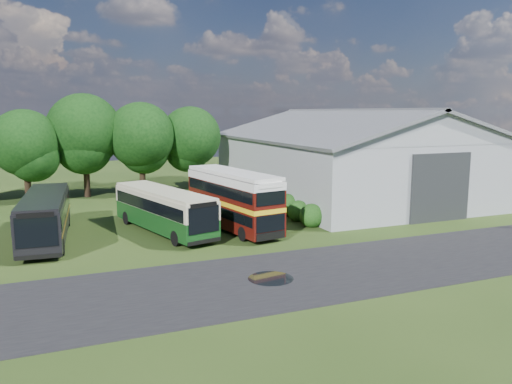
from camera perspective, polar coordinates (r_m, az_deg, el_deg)
name	(u,v)px	position (r m, az deg, el deg)	size (l,w,h in m)	color
ground	(274,259)	(27.48, 2.01, -7.61)	(120.00, 120.00, 0.00)	#1F3410
asphalt_road	(351,268)	(26.36, 10.77, -8.51)	(60.00, 8.00, 0.02)	black
puddle	(271,279)	(24.29, 1.69, -9.89)	(2.20, 2.20, 0.01)	black
storage_shed	(349,152)	(47.74, 10.63, 4.50)	(18.80, 24.80, 8.15)	gray
tree_left_b	(25,143)	(47.59, -24.93, 5.10)	(5.78, 5.78, 8.16)	black
tree_mid	(84,131)	(48.88, -19.05, 6.64)	(6.80, 6.80, 9.60)	black
tree_right_a	(141,136)	(48.46, -13.00, 6.30)	(6.26, 6.26, 8.83)	black
tree_right_b	(191,137)	(50.30, -7.49, 6.27)	(5.98, 5.98, 8.45)	black
shrub_front	(311,226)	(35.10, 6.34, -3.94)	(1.70, 1.70, 1.70)	#194714
shrub_mid	(298,221)	(36.82, 4.85, -3.29)	(1.60, 1.60, 1.60)	#194714
shrub_back	(286,216)	(38.57, 3.50, -2.70)	(1.80, 1.80, 1.80)	#194714
bus_green_single	(163,210)	(33.61, -10.55, -1.99)	(4.99, 10.58, 2.84)	black
bus_maroon_double	(233,200)	(33.78, -2.66, -0.96)	(3.89, 9.55, 3.99)	black
bus_dark_single	(45,216)	(33.47, -22.93, -2.56)	(3.19, 10.66, 2.90)	black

